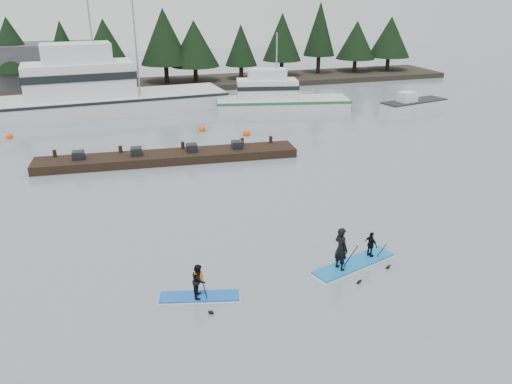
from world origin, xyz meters
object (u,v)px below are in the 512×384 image
object	(u,v)px
fishing_boat_medium	(279,103)
fishing_boat_large	(104,102)
floating_dock	(169,157)
paddleboard_solo	(199,286)
paddleboard_duo	(351,254)

from	to	relation	value
fishing_boat_medium	fishing_boat_large	bearing A→B (deg)	179.30
fishing_boat_large	fishing_boat_medium	xyz separation A→B (m)	(15.54, -3.56, -0.36)
fishing_boat_large	fishing_boat_medium	size ratio (longest dim) A/B	1.65
fishing_boat_medium	floating_dock	world-z (taller)	fishing_boat_medium
paddleboard_solo	fishing_boat_medium	bearing A→B (deg)	79.24
floating_dock	paddleboard_duo	size ratio (longest dim) A/B	4.27
fishing_boat_medium	paddleboard_duo	world-z (taller)	fishing_boat_medium
fishing_boat_medium	paddleboard_duo	xyz separation A→B (m)	(-7.08, -27.92, 0.06)
paddleboard_solo	paddleboard_duo	world-z (taller)	paddleboard_duo
fishing_boat_large	floating_dock	bearing A→B (deg)	-81.39
floating_dock	paddleboard_solo	size ratio (longest dim) A/B	5.64
fishing_boat_large	paddleboard_duo	distance (m)	32.60
fishing_boat_large	paddleboard_duo	size ratio (longest dim) A/B	5.34
fishing_boat_large	fishing_boat_medium	distance (m)	15.94
fishing_boat_medium	paddleboard_duo	size ratio (longest dim) A/B	3.25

